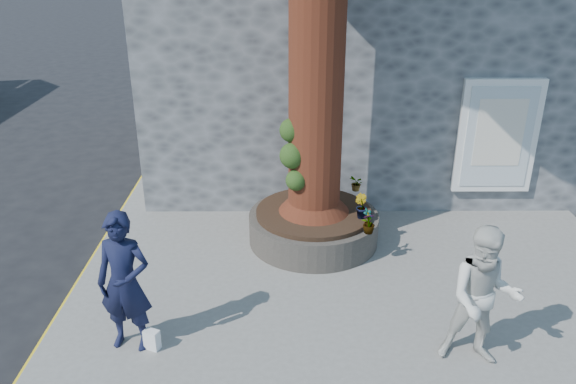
{
  "coord_description": "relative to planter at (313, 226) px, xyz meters",
  "views": [
    {
      "loc": [
        0.3,
        -6.92,
        5.02
      ],
      "look_at": [
        0.34,
        1.6,
        1.25
      ],
      "focal_mm": 35.0,
      "sensor_mm": 36.0,
      "label": 1
    }
  ],
  "objects": [
    {
      "name": "pavement",
      "position": [
        0.7,
        -1.0,
        -0.35
      ],
      "size": [
        9.0,
        8.0,
        0.12
      ],
      "primitive_type": "cube",
      "color": "slate",
      "rests_on": "ground"
    },
    {
      "name": "planter",
      "position": [
        0.0,
        0.0,
        0.0
      ],
      "size": [
        2.3,
        2.3,
        0.6
      ],
      "color": "black",
      "rests_on": "pavement"
    },
    {
      "name": "plant_b",
      "position": [
        0.79,
        -0.28,
        0.52
      ],
      "size": [
        0.31,
        0.32,
        0.42
      ],
      "primitive_type": "imported",
      "rotation": [
        0.0,
        0.0,
        2.15
      ],
      "color": "gray",
      "rests_on": "planter"
    },
    {
      "name": "plant_c",
      "position": [
        0.85,
        -0.85,
        0.48
      ],
      "size": [
        0.23,
        0.23,
        0.35
      ],
      "primitive_type": "imported",
      "rotation": [
        0.0,
        0.0,
        3.35
      ],
      "color": "gray",
      "rests_on": "planter"
    },
    {
      "name": "ground",
      "position": [
        -0.8,
        -2.0,
        -0.41
      ],
      "size": [
        120.0,
        120.0,
        0.0
      ],
      "primitive_type": "plane",
      "color": "black",
      "rests_on": "ground"
    },
    {
      "name": "man",
      "position": [
        -2.55,
        -2.87,
        0.67
      ],
      "size": [
        0.76,
        0.56,
        1.93
      ],
      "primitive_type": "imported",
      "rotation": [
        0.0,
        0.0,
        -0.14
      ],
      "color": "black",
      "rests_on": "pavement"
    },
    {
      "name": "plant_a",
      "position": [
        0.85,
        -0.69,
        0.48
      ],
      "size": [
        0.22,
        0.22,
        0.35
      ],
      "primitive_type": "imported",
      "rotation": [
        0.0,
        0.0,
        0.74
      ],
      "color": "gray",
      "rests_on": "planter"
    },
    {
      "name": "shopping_bag",
      "position": [
        -2.26,
        -2.95,
        -0.15
      ],
      "size": [
        0.23,
        0.19,
        0.28
      ],
      "primitive_type": "cube",
      "rotation": [
        0.0,
        0.0,
        -0.41
      ],
      "color": "white",
      "rests_on": "pavement"
    },
    {
      "name": "yellow_line",
      "position": [
        -3.85,
        -1.0,
        -0.41
      ],
      "size": [
        0.1,
        30.0,
        0.01
      ],
      "primitive_type": "cube",
      "color": "yellow",
      "rests_on": "ground"
    },
    {
      "name": "woman",
      "position": [
        1.92,
        -3.18,
        0.65
      ],
      "size": [
        1.03,
        0.86,
        1.88
      ],
      "primitive_type": "imported",
      "rotation": [
        0.0,
        0.0,
        -0.18
      ],
      "color": "silver",
      "rests_on": "pavement"
    },
    {
      "name": "stone_shop",
      "position": [
        1.7,
        5.2,
        2.75
      ],
      "size": [
        10.3,
        8.3,
        6.3
      ],
      "color": "#47494C",
      "rests_on": "ground"
    },
    {
      "name": "plant_d",
      "position": [
        0.85,
        0.85,
        0.46
      ],
      "size": [
        0.31,
        0.33,
        0.31
      ],
      "primitive_type": "imported",
      "rotation": [
        0.0,
        0.0,
        4.98
      ],
      "color": "gray",
      "rests_on": "planter"
    }
  ]
}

